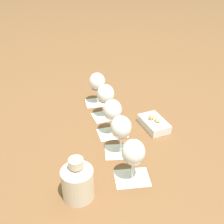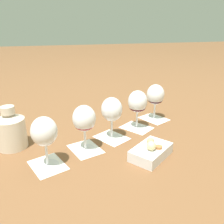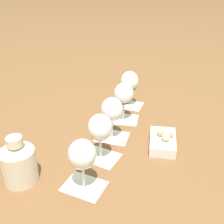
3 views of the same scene
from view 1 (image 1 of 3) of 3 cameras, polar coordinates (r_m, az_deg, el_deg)
ground_plane at (r=1.18m, az=0.05°, el=-4.33°), size 8.00×8.00×0.00m
tasting_card_0 at (r=0.98m, az=4.10°, el=-13.21°), size 0.13×0.14×0.00m
tasting_card_1 at (r=1.08m, az=1.72°, el=-8.03°), size 0.12×0.14×0.00m
tasting_card_2 at (r=1.17m, az=-0.07°, el=-4.34°), size 0.14×0.15×0.00m
tasting_card_3 at (r=1.28m, az=-1.26°, el=-0.78°), size 0.14×0.15×0.00m
tasting_card_4 at (r=1.39m, az=-2.90°, el=1.96°), size 0.13×0.14×0.00m
wine_glass_0 at (r=0.91m, az=4.35°, el=-8.54°), size 0.08×0.08×0.16m
wine_glass_1 at (r=1.02m, az=1.81°, el=-3.49°), size 0.08×0.08×0.16m
wine_glass_2 at (r=1.11m, az=-0.08°, el=0.01°), size 0.08×0.08×0.16m
wine_glass_3 at (r=1.23m, az=-1.31°, el=3.34°), size 0.08×0.08×0.16m
wine_glass_4 at (r=1.34m, az=-3.02°, el=5.84°), size 0.08×0.08×0.16m
ceramic_vase at (r=0.89m, az=-7.02°, el=-13.66°), size 0.10×0.10×0.15m
snack_dish at (r=1.21m, az=8.55°, el=-2.26°), size 0.17×0.15×0.06m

